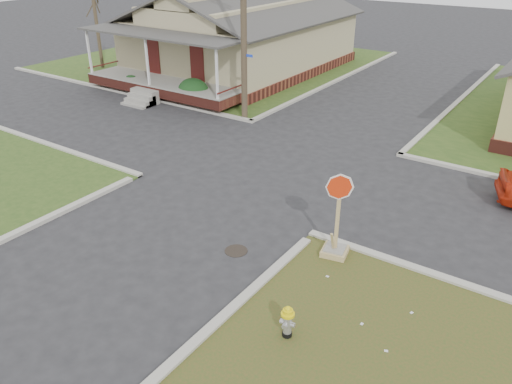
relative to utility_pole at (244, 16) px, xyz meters
The scene contains 11 objects.
ground 10.89m from the utility_pole, 64.74° to the right, with size 120.00×120.00×0.00m, color #252527.
verge_far_left 13.48m from the utility_pole, 134.04° to the left, with size 19.00×19.00×0.05m, color #2E4B1B.
curbs 7.39m from the utility_pole, 42.88° to the right, with size 80.00×40.00×0.12m, color #B0AD9F, non-canonical shape.
manhole 12.29m from the utility_pole, 55.75° to the right, with size 0.64×0.64×0.01m, color black.
corner_house 9.99m from the utility_pole, 126.69° to the left, with size 10.10×15.50×5.30m.
utility_pole is the anchor object (origin of this frame).
tree_far_left 14.31m from the utility_pole, 167.34° to the left, with size 0.22×0.22×4.90m, color #3B2F22.
fire_hydrant 15.35m from the utility_pole, 50.99° to the right, with size 0.30×0.30×0.80m.
stop_sign 12.58m from the utility_pole, 42.66° to the right, with size 0.69×0.67×2.42m.
hedge_left 8.98m from the utility_pole, behind, with size 1.23×1.01×0.94m, color #143916.
hedge_right 5.38m from the utility_pole, behind, with size 1.59×1.30×1.21m, color #143916.
Camera 1 is at (9.16, -9.74, 7.75)m, focal length 35.00 mm.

